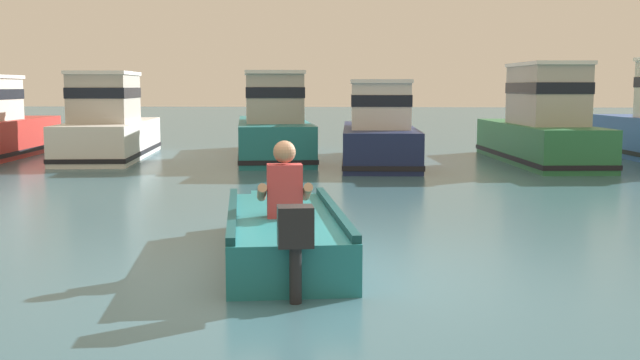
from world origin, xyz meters
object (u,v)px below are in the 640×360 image
Objects in this scene: moored_boat_white at (109,127)px; moored_boat_navy at (379,133)px; moored_boat_teal at (273,126)px; rowboat_with_person at (284,232)px; moored_boat_green at (541,127)px.

moored_boat_white is 0.98× the size of moored_boat_navy.
moored_boat_white is at bearing -172.03° from moored_boat_teal.
moored_boat_green reaches higher than rowboat_with_person.
moored_boat_navy is at bearing -26.52° from moored_boat_teal.
moored_boat_white is 10.09m from moored_boat_green.
rowboat_with_person is 9.78m from moored_boat_navy.
moored_boat_green reaches higher than moored_boat_white.
moored_boat_green is (3.64, 0.37, 0.13)m from moored_boat_navy.
rowboat_with_person is at bearing -114.48° from moored_boat_green.
moored_boat_teal reaches higher than rowboat_with_person.
moored_boat_navy is 0.96× the size of moored_boat_green.
rowboat_with_person is 0.68× the size of moored_boat_navy.
moored_boat_navy is (2.56, -1.28, -0.08)m from moored_boat_teal.
moored_boat_navy is (6.45, -0.73, -0.07)m from moored_boat_white.
rowboat_with_person is at bearing -95.63° from moored_boat_navy.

